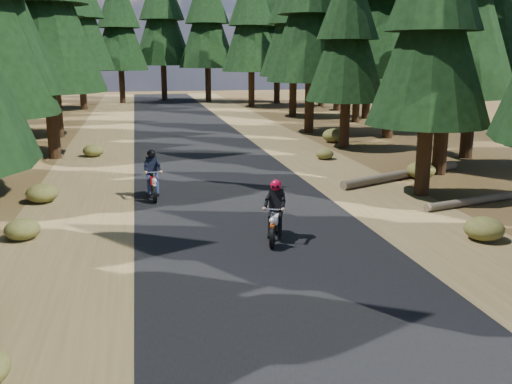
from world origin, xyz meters
TOP-DOWN VIEW (x-y plane):
  - ground at (0.00, 0.00)m, footprint 120.00×120.00m
  - road at (0.00, 5.00)m, footprint 6.00×100.00m
  - shoulder_l at (-4.60, 5.00)m, footprint 3.20×100.00m
  - shoulder_r at (4.60, 5.00)m, footprint 3.20×100.00m
  - log_near at (6.59, 6.89)m, footprint 5.67×2.86m
  - log_far at (7.17, 3.06)m, footprint 4.01×1.28m
  - understory_shrubs at (2.11, 5.84)m, footprint 13.95×26.45m
  - rider_lead at (0.34, 0.90)m, footprint 1.04×1.73m
  - rider_follow at (-2.40, 5.73)m, footprint 0.60×1.74m

SIDE VIEW (x-z plane):
  - ground at x=0.00m, z-range 0.00..0.00m
  - shoulder_l at x=-4.60m, z-range 0.00..0.01m
  - shoulder_r at x=4.60m, z-range 0.00..0.01m
  - road at x=0.00m, z-range 0.00..0.01m
  - log_far at x=7.17m, z-range 0.00..0.24m
  - log_near at x=6.59m, z-range 0.00..0.32m
  - understory_shrubs at x=2.11m, z-range -0.07..0.64m
  - rider_lead at x=0.34m, z-range -0.24..1.24m
  - rider_follow at x=-2.40m, z-range -0.25..1.28m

